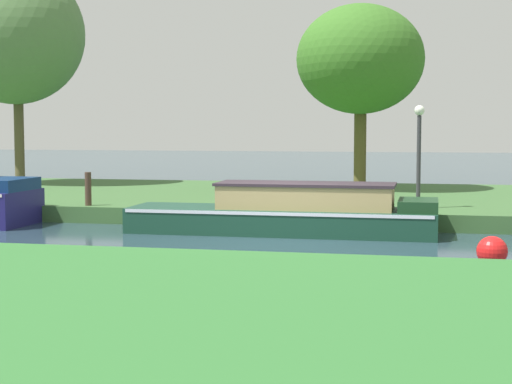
{
  "coord_description": "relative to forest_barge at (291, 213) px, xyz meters",
  "views": [
    {
      "loc": [
        3.1,
        -16.34,
        2.34
      ],
      "look_at": [
        -0.69,
        1.2,
        0.9
      ],
      "focal_mm": 57.41,
      "sensor_mm": 36.0,
      "label": 1
    }
  ],
  "objects": [
    {
      "name": "forest_barge",
      "position": [
        0.0,
        0.0,
        0.0
      ],
      "size": [
        6.74,
        1.65,
        1.12
      ],
      "color": "#183F2E",
      "rests_on": "ground_plane"
    },
    {
      "name": "willow_tree_left",
      "position": [
        -10.75,
        7.78,
        4.94
      ],
      "size": [
        4.75,
        4.33,
        7.34
      ],
      "color": "brown",
      "rests_on": "riverbank_far"
    },
    {
      "name": "willow_tree_centre",
      "position": [
        0.79,
        7.74,
        3.91
      ],
      "size": [
        3.89,
        4.24,
        5.66
      ],
      "color": "brown",
      "rests_on": "riverbank_far"
    },
    {
      "name": "mooring_post_near",
      "position": [
        -5.26,
        1.15,
        0.35
      ],
      "size": [
        0.16,
        0.16,
        0.82
      ],
      "primitive_type": "cylinder",
      "color": "#473327",
      "rests_on": "riverbank_far"
    },
    {
      "name": "channel_buoy",
      "position": [
        4.0,
        -3.48,
        -0.2
      ],
      "size": [
        0.52,
        0.52,
        0.52
      ],
      "primitive_type": "sphere",
      "color": "red",
      "rests_on": "ground_plane"
    },
    {
      "name": "ground_plane",
      "position": [
        -0.1,
        -1.2,
        -0.46
      ],
      "size": [
        120.0,
        120.0,
        0.0
      ],
      "primitive_type": "plane",
      "color": "#29404D"
    },
    {
      "name": "riverbank_far",
      "position": [
        -0.1,
        5.8,
        -0.26
      ],
      "size": [
        72.0,
        10.0,
        0.4
      ],
      "primitive_type": "cube",
      "color": "#3B6333",
      "rests_on": "ground_plane"
    },
    {
      "name": "lamp_post",
      "position": [
        2.68,
        2.16,
        1.51
      ],
      "size": [
        0.24,
        0.24,
        2.44
      ],
      "color": "#333338",
      "rests_on": "riverbank_far"
    },
    {
      "name": "riverbank_near",
      "position": [
        -0.1,
        -10.2,
        -0.26
      ],
      "size": [
        72.0,
        10.0,
        0.4
      ],
      "primitive_type": "cube",
      "color": "#2F6C30",
      "rests_on": "ground_plane"
    }
  ]
}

